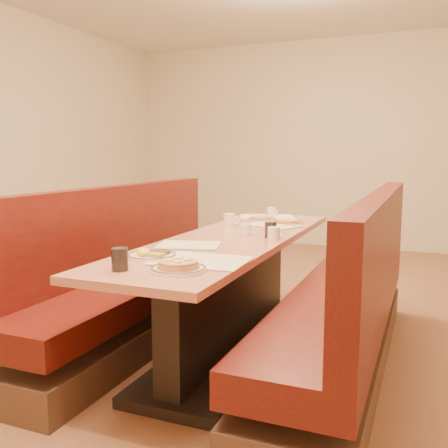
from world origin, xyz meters
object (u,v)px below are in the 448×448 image
at_px(booth_left, 135,285).
at_px(eggs_plate, 151,255).
at_px(booth_right, 348,310).
at_px(coffee_mug_d, 272,212).
at_px(soda_tumbler_near, 120,259).
at_px(coffee_mug_b, 230,220).
at_px(diner_table, 232,294).
at_px(soda_tumbler_mid, 271,230).
at_px(coffee_mug_c, 246,230).
at_px(pancake_plate, 178,267).
at_px(coffee_mug_a, 274,233).

height_order(booth_left, eggs_plate, booth_left).
distance_m(booth_right, eggs_plate, 1.22).
distance_m(coffee_mug_d, soda_tumbler_near, 2.15).
distance_m(booth_left, coffee_mug_d, 1.35).
height_order(coffee_mug_b, soda_tumbler_near, soda_tumbler_near).
height_order(diner_table, eggs_plate, eggs_plate).
relative_size(diner_table, soda_tumbler_mid, 24.82).
distance_m(eggs_plate, soda_tumbler_mid, 0.90).
bearing_deg(booth_left, diner_table, 0.00).
relative_size(coffee_mug_b, soda_tumbler_near, 1.16).
relative_size(booth_left, booth_right, 1.00).
xyz_separation_m(coffee_mug_c, coffee_mug_d, (-0.14, 1.03, -0.00)).
relative_size(eggs_plate, soda_tumbler_mid, 2.49).
distance_m(booth_right, soda_tumbler_mid, 0.67).
distance_m(coffee_mug_b, soda_tumbler_near, 1.48).
relative_size(booth_right, coffee_mug_d, 25.09).
distance_m(diner_table, coffee_mug_c, 0.43).
distance_m(diner_table, booth_right, 0.73).
distance_m(booth_right, coffee_mug_b, 1.11).
distance_m(pancake_plate, soda_tumbler_mid, 1.03).
xyz_separation_m(eggs_plate, coffee_mug_b, (-0.05, 1.18, 0.03)).
height_order(coffee_mug_b, coffee_mug_c, coffee_mug_b).
distance_m(diner_table, booth_left, 0.73).
bearing_deg(eggs_plate, soda_tumbler_mid, 65.13).
bearing_deg(soda_tumbler_near, diner_table, 82.97).
distance_m(pancake_plate, coffee_mug_d, 2.07).
bearing_deg(booth_left, soda_tumbler_near, -60.08).
relative_size(coffee_mug_a, coffee_mug_d, 1.05).
distance_m(pancake_plate, coffee_mug_a, 0.96).
bearing_deg(booth_right, eggs_plate, -139.41).
relative_size(pancake_plate, coffee_mug_c, 2.49).
bearing_deg(coffee_mug_a, coffee_mug_d, 89.19).
relative_size(booth_right, coffee_mug_a, 23.93).
distance_m(booth_right, soda_tumbler_near, 1.43).
bearing_deg(coffee_mug_a, booth_left, 160.86).
height_order(diner_table, coffee_mug_b, coffee_mug_b).
bearing_deg(pancake_plate, eggs_plate, 141.55).
distance_m(booth_right, coffee_mug_c, 0.80).
xyz_separation_m(diner_table, soda_tumbler_mid, (0.23, 0.06, 0.43)).
relative_size(coffee_mug_a, soda_tumbler_mid, 1.04).
xyz_separation_m(pancake_plate, eggs_plate, (-0.26, 0.21, -0.00)).
xyz_separation_m(soda_tumbler_near, soda_tumbler_mid, (0.36, 1.11, -0.00)).
distance_m(coffee_mug_a, coffee_mug_b, 0.64).
xyz_separation_m(diner_table, coffee_mug_d, (-0.08, 1.10, 0.42)).
xyz_separation_m(coffee_mug_a, soda_tumbler_near, (-0.41, -1.04, 0.01)).
distance_m(diner_table, soda_tumbler_near, 1.14).
bearing_deg(coffee_mug_d, diner_table, -66.10).
distance_m(coffee_mug_c, coffee_mug_d, 1.03).
xyz_separation_m(booth_left, soda_tumbler_near, (0.60, -1.05, 0.44)).
distance_m(coffee_mug_a, coffee_mug_d, 1.16).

